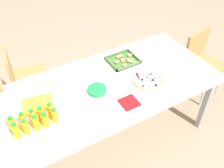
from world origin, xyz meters
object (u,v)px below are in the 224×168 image
object	(u,v)px
juice_bottle_2	(36,123)
napkin_stack	(129,102)
juice_bottle_9	(51,110)
plate_stack	(97,90)
party_table	(104,91)
cardboard_tube	(0,83)
chair_end	(202,60)
juice_bottle_0	(16,130)
fruit_pizza	(149,80)
juice_bottle_3	(45,120)
juice_bottle_8	(41,114)
paper_folder	(38,104)
juice_bottle_5	(12,124)
juice_bottle_7	(33,117)
juice_bottle_4	(55,116)
chair_far_left	(23,76)
snack_tray	(123,60)
juice_bottle_6	(23,120)
juice_bottle_1	(26,127)

from	to	relation	value
juice_bottle_2	napkin_stack	distance (m)	0.78
juice_bottle_9	plate_stack	distance (m)	0.46
party_table	juice_bottle_9	bearing A→B (deg)	-170.21
cardboard_tube	juice_bottle_9	bearing A→B (deg)	-60.31
chair_end	juice_bottle_0	distance (m)	2.26
juice_bottle_0	fruit_pizza	xyz separation A→B (m)	(1.24, 0.02, -0.06)
juice_bottle_3	napkin_stack	xyz separation A→B (m)	(0.69, -0.13, -0.05)
juice_bottle_8	paper_folder	bearing A→B (deg)	84.64
juice_bottle_5	fruit_pizza	distance (m)	1.25
plate_stack	juice_bottle_8	bearing A→B (deg)	-173.08
juice_bottle_2	juice_bottle_7	size ratio (longest dim) A/B	1.03
juice_bottle_7	juice_bottle_9	bearing A→B (deg)	-0.59
juice_bottle_0	cardboard_tube	world-z (taller)	cardboard_tube
juice_bottle_2	juice_bottle_9	bearing A→B (deg)	26.62
juice_bottle_8	juice_bottle_9	distance (m)	0.08
juice_bottle_2	juice_bottle_3	size ratio (longest dim) A/B	1.10
juice_bottle_7	juice_bottle_4	bearing A→B (deg)	-25.45
juice_bottle_9	juice_bottle_3	bearing A→B (deg)	-134.07
chair_far_left	snack_tray	distance (m)	1.15
juice_bottle_4	juice_bottle_9	distance (m)	0.07
plate_stack	cardboard_tube	distance (m)	0.86
chair_far_left	juice_bottle_8	xyz separation A→B (m)	(-0.05, -0.95, 0.32)
chair_end	fruit_pizza	size ratio (longest dim) A/B	2.73
chair_end	plate_stack	size ratio (longest dim) A/B	4.81
juice_bottle_7	snack_tray	world-z (taller)	juice_bottle_7
juice_bottle_6	juice_bottle_4	bearing A→B (deg)	-17.39
chair_far_left	juice_bottle_5	xyz separation A→B (m)	(-0.27, -0.95, 0.32)
juice_bottle_5	paper_folder	distance (m)	0.31
chair_far_left	paper_folder	size ratio (longest dim) A/B	3.19
juice_bottle_7	juice_bottle_8	xyz separation A→B (m)	(0.06, 0.00, -0.00)
juice_bottle_7	juice_bottle_9	size ratio (longest dim) A/B	1.02
juice_bottle_6	napkin_stack	bearing A→B (deg)	-13.34
juice_bottle_6	juice_bottle_9	xyz separation A→B (m)	(0.22, -0.00, -0.01)
cardboard_tube	juice_bottle_1	bearing A→B (deg)	-83.74
party_table	cardboard_tube	distance (m)	0.93
fruit_pizza	snack_tray	world-z (taller)	fruit_pizza
juice_bottle_0	fruit_pizza	size ratio (longest dim) A/B	0.49
juice_bottle_0	napkin_stack	xyz separation A→B (m)	(0.92, -0.13, -0.06)
fruit_pizza	party_table	bearing A→B (deg)	159.93
snack_tray	plate_stack	xyz separation A→B (m)	(-0.45, -0.27, 0.00)
paper_folder	chair_end	bearing A→B (deg)	-0.32
juice_bottle_2	juice_bottle_4	bearing A→B (deg)	0.37
chair_end	juice_bottle_4	size ratio (longest dim) A/B	6.06
juice_bottle_4	chair_end	bearing A→B (deg)	7.22
chair_end	juice_bottle_6	xyz separation A→B (m)	(-2.15, -0.17, 0.33)
juice_bottle_8	fruit_pizza	xyz separation A→B (m)	(1.02, -0.06, -0.05)
juice_bottle_1	snack_tray	size ratio (longest dim) A/B	0.49
juice_bottle_5	juice_bottle_6	distance (m)	0.08
juice_bottle_2	snack_tray	distance (m)	1.12
juice_bottle_4	juice_bottle_8	size ratio (longest dim) A/B	1.01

